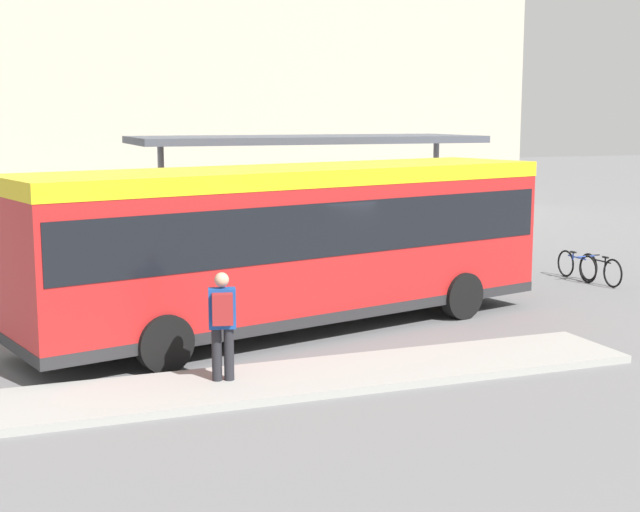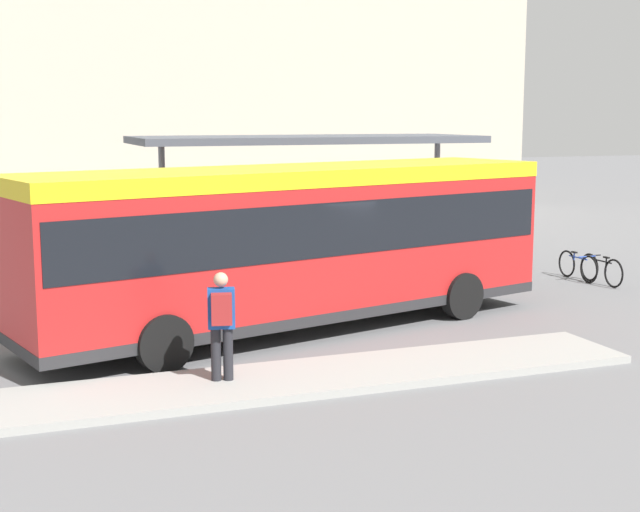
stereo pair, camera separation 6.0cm
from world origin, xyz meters
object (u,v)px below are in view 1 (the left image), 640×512
(bicycle_blue, at_px, (577,266))
(potted_planter_far_side, at_px, (247,266))
(city_bus, at_px, (294,235))
(bicycle_black, at_px, (600,270))
(potted_planter_near_shelter, at_px, (401,258))
(pedestrian_waiting, at_px, (222,319))

(bicycle_blue, xyz_separation_m, potted_planter_far_side, (-8.17, 1.22, 0.29))
(city_bus, distance_m, bicycle_blue, 8.78)
(city_bus, bearing_deg, bicycle_black, -2.74)
(city_bus, relative_size, potted_planter_near_shelter, 8.65)
(city_bus, distance_m, potted_planter_far_side, 3.88)
(potted_planter_near_shelter, xyz_separation_m, potted_planter_far_side, (-3.78, 0.27, -0.03))
(bicycle_black, relative_size, bicycle_blue, 1.01)
(pedestrian_waiting, relative_size, bicycle_blue, 1.02)
(bicycle_blue, bearing_deg, pedestrian_waiting, -60.46)
(bicycle_blue, xyz_separation_m, potted_planter_near_shelter, (-4.38, 0.95, 0.31))
(potted_planter_near_shelter, distance_m, potted_planter_far_side, 3.79)
(potted_planter_near_shelter, bearing_deg, city_bus, -138.84)
(pedestrian_waiting, relative_size, bicycle_black, 1.01)
(bicycle_blue, bearing_deg, potted_planter_near_shelter, -100.80)
(bicycle_black, xyz_separation_m, potted_planter_far_side, (-8.35, 1.90, 0.28))
(bicycle_blue, distance_m, potted_planter_far_side, 8.26)
(bicycle_blue, height_order, potted_planter_far_side, potted_planter_far_side)
(potted_planter_far_side, bearing_deg, potted_planter_near_shelter, -4.14)
(potted_planter_far_side, bearing_deg, bicycle_black, -12.84)
(potted_planter_near_shelter, bearing_deg, pedestrian_waiting, -133.01)
(bicycle_black, xyz_separation_m, potted_planter_near_shelter, (-4.57, 1.63, 0.31))
(bicycle_blue, bearing_deg, bicycle_black, 16.35)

